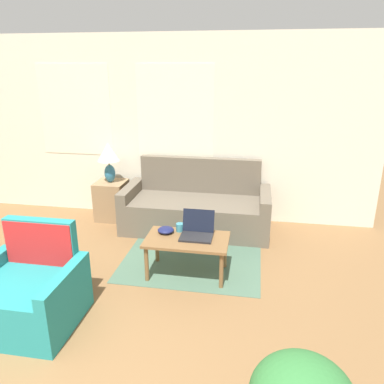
# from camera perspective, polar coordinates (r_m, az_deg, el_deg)

# --- Properties ---
(wall_back) EXTENTS (7.00, 0.06, 2.60)m
(wall_back) POSITION_cam_1_polar(r_m,az_deg,el_deg) (5.60, -9.24, 9.59)
(wall_back) COLOR silver
(wall_back) RESTS_ON ground_plane
(rug) EXTENTS (1.60, 1.85, 0.01)m
(rug) POSITION_cam_1_polar(r_m,az_deg,el_deg) (4.72, 0.57, -8.64)
(rug) COLOR #476651
(rug) RESTS_ON ground_plane
(couch) EXTENTS (1.99, 0.84, 0.94)m
(couch) POSITION_cam_1_polar(r_m,az_deg,el_deg) (5.21, 0.72, -2.57)
(couch) COLOR #665B4C
(couch) RESTS_ON ground_plane
(armchair) EXTENTS (0.87, 0.77, 0.86)m
(armchair) POSITION_cam_1_polar(r_m,az_deg,el_deg) (3.71, -23.52, -14.01)
(armchair) COLOR teal
(armchair) RESTS_ON ground_plane
(side_table) EXTENTS (0.42, 0.42, 0.57)m
(side_table) POSITION_cam_1_polar(r_m,az_deg,el_deg) (5.65, -12.11, -1.24)
(side_table) COLOR #937551
(side_table) RESTS_ON ground_plane
(table_lamp) EXTENTS (0.32, 0.32, 0.57)m
(table_lamp) POSITION_cam_1_polar(r_m,az_deg,el_deg) (5.46, -12.59, 5.33)
(table_lamp) COLOR teal
(table_lamp) RESTS_ON side_table
(coffee_table) EXTENTS (0.89, 0.52, 0.42)m
(coffee_table) POSITION_cam_1_polar(r_m,az_deg,el_deg) (4.04, -0.76, -7.77)
(coffee_table) COLOR brown
(coffee_table) RESTS_ON ground_plane
(laptop) EXTENTS (0.35, 0.32, 0.26)m
(laptop) POSITION_cam_1_polar(r_m,az_deg,el_deg) (4.05, 0.78, -5.94)
(laptop) COLOR black
(laptop) RESTS_ON coffee_table
(cup_navy) EXTENTS (0.08, 0.08, 0.09)m
(cup_navy) POSITION_cam_1_polar(r_m,az_deg,el_deg) (4.17, -1.87, -5.40)
(cup_navy) COLOR teal
(cup_navy) RESTS_ON coffee_table
(snack_bowl) EXTENTS (0.18, 0.18, 0.06)m
(snack_bowl) POSITION_cam_1_polar(r_m,az_deg,el_deg) (4.14, -4.01, -5.80)
(snack_bowl) COLOR #191E4C
(snack_bowl) RESTS_ON coffee_table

